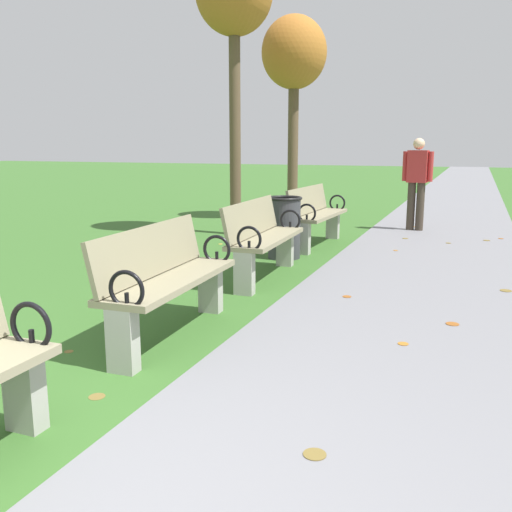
% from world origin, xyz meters
% --- Properties ---
extents(paved_walkway, '(2.46, 44.00, 0.02)m').
position_xyz_m(paved_walkway, '(1.23, 18.00, 0.01)').
color(paved_walkway, slate).
rests_on(paved_walkway, ground).
extents(park_bench_2, '(0.54, 1.62, 0.90)m').
position_xyz_m(park_bench_2, '(-0.50, 2.48, 0.49)').
color(park_bench_2, gray).
rests_on(park_bench_2, ground).
extents(park_bench_3, '(0.53, 1.62, 0.90)m').
position_xyz_m(park_bench_3, '(-0.50, 4.64, 0.49)').
color(park_bench_3, gray).
rests_on(park_bench_3, ground).
extents(park_bench_4, '(0.55, 1.62, 0.90)m').
position_xyz_m(park_bench_4, '(-0.50, 6.94, 0.49)').
color(park_bench_4, gray).
rests_on(park_bench_4, ground).
extents(tree_2, '(1.28, 1.28, 4.01)m').
position_xyz_m(tree_2, '(-1.76, 9.69, 3.20)').
color(tree_2, brown).
rests_on(tree_2, ground).
extents(pedestrian_walking, '(0.53, 0.25, 1.62)m').
position_xyz_m(pedestrian_walking, '(0.76, 9.01, 0.93)').
color(pedestrian_walking, '#3D3328').
rests_on(pedestrian_walking, paved_walkway).
extents(trash_bin, '(0.48, 0.48, 0.84)m').
position_xyz_m(trash_bin, '(-0.65, 5.86, 0.42)').
color(trash_bin, '#38383D').
rests_on(trash_bin, ground).
extents(scattered_leaves, '(4.51, 11.10, 0.02)m').
position_xyz_m(scattered_leaves, '(0.51, 4.16, 0.02)').
color(scattered_leaves, '#93511E').
rests_on(scattered_leaves, ground).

